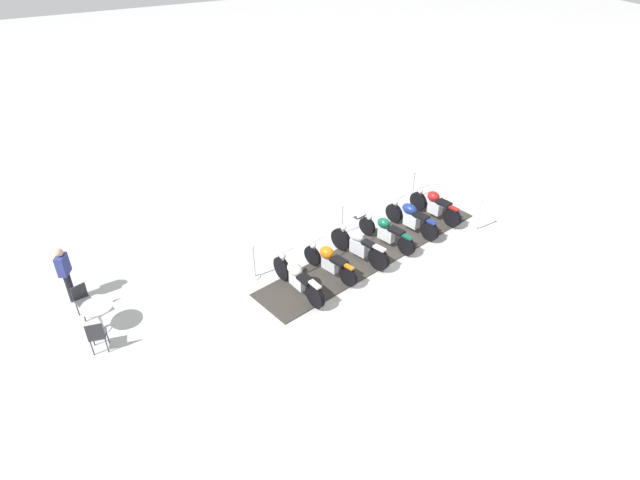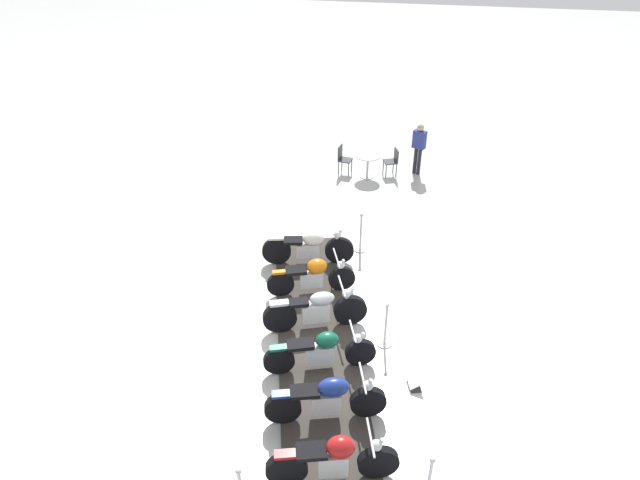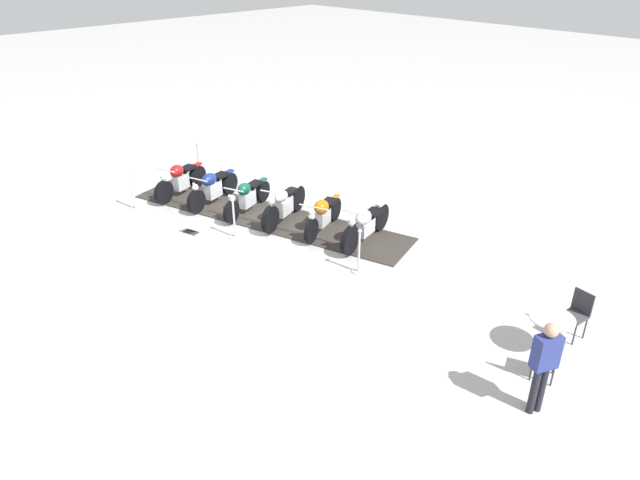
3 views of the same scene
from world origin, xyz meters
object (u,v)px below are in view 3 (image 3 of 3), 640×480
at_px(motorcycle_maroon, 180,179).
at_px(bystander_person, 544,361).
at_px(motorcycle_cream, 365,224).
at_px(cafe_table, 551,326).
at_px(motorcycle_forest, 247,197).
at_px(motorcycle_chrome, 284,205).
at_px(motorcycle_copper, 323,214).
at_px(info_placard, 190,230).
at_px(motorcycle_navy, 212,187).
at_px(stanchion_left_front, 199,166).
at_px(cafe_chair_across_table, 546,355).
at_px(stanchion_right_rear, 359,257).
at_px(stanchion_right_mid, 234,225).
at_px(cafe_chair_near_table, 577,312).
at_px(stanchion_right_front, 134,197).

height_order(motorcycle_maroon, bystander_person, bystander_person).
relative_size(motorcycle_cream, cafe_table, 2.79).
relative_size(motorcycle_forest, motorcycle_chrome, 0.99).
relative_size(motorcycle_copper, info_placard, 4.51).
distance_m(motorcycle_navy, stanchion_left_front, 2.20).
bearing_deg(motorcycle_copper, motorcycle_navy, -94.36).
distance_m(stanchion_left_front, cafe_table, 11.71).
bearing_deg(info_placard, bystander_person, 166.65).
bearing_deg(motorcycle_cream, bystander_person, 55.09).
bearing_deg(motorcycle_copper, bystander_person, 53.33).
distance_m(motorcycle_chrome, cafe_table, 7.41).
height_order(stanchion_left_front, cafe_chair_across_table, stanchion_left_front).
height_order(info_placard, bystander_person, bystander_person).
bearing_deg(stanchion_right_rear, cafe_chair_across_table, 174.86).
bearing_deg(motorcycle_cream, stanchion_right_mid, -62.14).
bearing_deg(cafe_chair_near_table, motorcycle_cream, -80.77).
bearing_deg(stanchion_right_rear, motorcycle_cream, -53.97).
bearing_deg(motorcycle_chrome, motorcycle_copper, 84.71).
bearing_deg(stanchion_left_front, motorcycle_maroon, 125.18).
relative_size(motorcycle_copper, stanchion_right_front, 1.82).
height_order(motorcycle_chrome, cafe_chair_across_table, motorcycle_chrome).
xyz_separation_m(stanchion_right_rear, cafe_table, (-4.28, -0.35, 0.18)).
distance_m(motorcycle_chrome, motorcycle_cream, 2.38).
bearing_deg(stanchion_right_mid, stanchion_right_front, 15.97).
bearing_deg(cafe_chair_across_table, motorcycle_maroon, 69.00).
bearing_deg(motorcycle_maroon, motorcycle_chrome, 89.99).
height_order(motorcycle_navy, stanchion_right_rear, stanchion_right_rear).
relative_size(info_placard, cafe_chair_near_table, 0.45).
xyz_separation_m(motorcycle_maroon, cafe_table, (-10.85, -0.82, 0.05)).
bearing_deg(motorcycle_copper, cafe_table, 65.49).
bearing_deg(motorcycle_cream, motorcycle_copper, -86.16).
bearing_deg(bystander_person, stanchion_right_rear, 11.32).
bearing_deg(motorcycle_forest, cafe_chair_near_table, 77.13).
bearing_deg(stanchion_left_front, bystander_person, 171.02).
height_order(motorcycle_cream, cafe_chair_near_table, motorcycle_cream).
height_order(motorcycle_navy, motorcycle_cream, motorcycle_cream).
distance_m(motorcycle_chrome, motorcycle_copper, 1.19).
bearing_deg(motorcycle_maroon, cafe_table, 78.34).
bearing_deg(motorcycle_chrome, info_placard, -50.20).
relative_size(motorcycle_forest, motorcycle_cream, 0.94).
xyz_separation_m(motorcycle_forest, stanchion_right_mid, (-0.94, 1.13, -0.14)).
bearing_deg(motorcycle_navy, motorcycle_copper, 89.05).
relative_size(stanchion_right_rear, cafe_chair_near_table, 1.15).
distance_m(motorcycle_forest, stanchion_right_rear, 4.28).
height_order(motorcycle_navy, cafe_chair_across_table, motorcycle_navy).
height_order(cafe_chair_near_table, cafe_chair_across_table, cafe_chair_near_table).
relative_size(cafe_chair_near_table, bystander_person, 0.56).
bearing_deg(cafe_chair_across_table, stanchion_right_rear, 63.56).
distance_m(motorcycle_copper, stanchion_right_rear, 2.15).
relative_size(motorcycle_maroon, stanchion_right_rear, 1.87).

